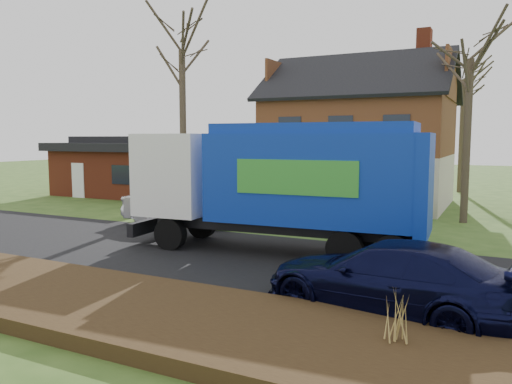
% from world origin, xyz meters
% --- Properties ---
extents(ground, '(120.00, 120.00, 0.00)m').
position_xyz_m(ground, '(0.00, 0.00, 0.00)').
color(ground, '#2F4C19').
rests_on(ground, ground).
extents(road, '(80.00, 7.00, 0.02)m').
position_xyz_m(road, '(0.00, 0.00, 0.01)').
color(road, black).
rests_on(road, ground).
extents(mulch_verge, '(80.00, 3.50, 0.30)m').
position_xyz_m(mulch_verge, '(0.00, -5.30, 0.15)').
color(mulch_verge, black).
rests_on(mulch_verge, ground).
extents(main_house, '(12.95, 8.95, 9.26)m').
position_xyz_m(main_house, '(1.49, 13.91, 4.03)').
color(main_house, beige).
rests_on(main_house, ground).
extents(ranch_house, '(9.80, 8.20, 3.70)m').
position_xyz_m(ranch_house, '(-12.00, 13.00, 1.81)').
color(ranch_house, '#943920').
rests_on(ranch_house, ground).
extents(garbage_truck, '(9.53, 3.11, 4.03)m').
position_xyz_m(garbage_truck, '(2.86, 1.30, 2.32)').
color(garbage_truck, black).
rests_on(garbage_truck, ground).
extents(silver_sedan, '(5.03, 2.10, 1.62)m').
position_xyz_m(silver_sedan, '(-2.85, 4.09, 0.81)').
color(silver_sedan, '#ABAFB3').
rests_on(silver_sedan, ground).
extents(navy_wagon, '(5.47, 2.88, 1.51)m').
position_xyz_m(navy_wagon, '(7.01, -2.81, 0.76)').
color(navy_wagon, black).
rests_on(navy_wagon, ground).
extents(tree_front_west, '(3.68, 3.68, 10.93)m').
position_xyz_m(tree_front_west, '(-5.36, 7.88, 9.00)').
color(tree_front_west, '#46392A').
rests_on(tree_front_west, ground).
extents(tree_front_east, '(3.52, 3.52, 9.78)m').
position_xyz_m(tree_front_east, '(7.59, 9.87, 7.95)').
color(tree_front_east, '#433728').
rests_on(tree_front_east, ground).
extents(tree_back, '(3.18, 3.18, 10.07)m').
position_xyz_m(tree_back, '(6.44, 22.84, 8.40)').
color(tree_back, '#3B3323').
rests_on(tree_back, ground).
extents(grass_clump_east, '(0.33, 0.27, 0.83)m').
position_xyz_m(grass_clump_east, '(7.62, -4.87, 0.72)').
color(grass_clump_east, '#AB904B').
rests_on(grass_clump_east, mulch_verge).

